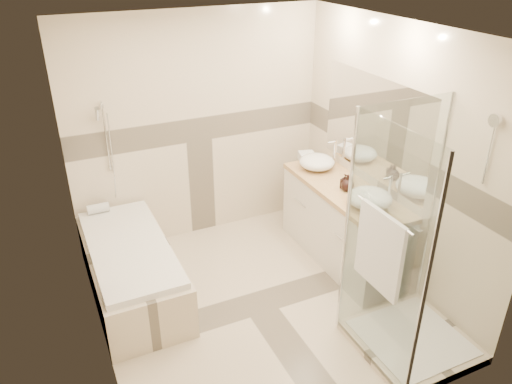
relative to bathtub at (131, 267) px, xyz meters
name	(u,v)px	position (x,y,z in m)	size (l,w,h in m)	color
room	(263,183)	(1.08, -0.64, 0.95)	(2.82, 3.02, 2.52)	#C4B49C
bathtub	(131,267)	(0.00, 0.00, 0.00)	(0.75, 1.70, 0.56)	beige
vanity	(343,224)	(2.15, -0.35, 0.12)	(0.58, 1.62, 0.85)	silver
shower_enclosure	(401,296)	(1.86, -1.62, 0.20)	(0.96, 0.93, 2.04)	beige
vessel_sink_near	(317,162)	(2.13, 0.19, 0.62)	(0.38, 0.38, 0.15)	white
vessel_sink_far	(370,198)	(2.13, -0.76, 0.63)	(0.42, 0.42, 0.17)	white
faucet_near	(334,151)	(2.35, 0.19, 0.71)	(0.12, 0.03, 0.30)	silver
faucet_far	(389,187)	(2.35, -0.76, 0.70)	(0.11, 0.03, 0.27)	silver
amenity_bottle_a	(345,181)	(2.13, -0.35, 0.62)	(0.07, 0.07, 0.15)	black
amenity_bottle_b	(348,183)	(2.13, -0.40, 0.63)	(0.13, 0.13, 0.17)	black
folded_towels	(308,158)	(2.13, 0.37, 0.59)	(0.17, 0.28, 0.09)	silver
rolled_towel	(98,208)	(-0.15, 0.73, 0.30)	(0.10, 0.10, 0.22)	silver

